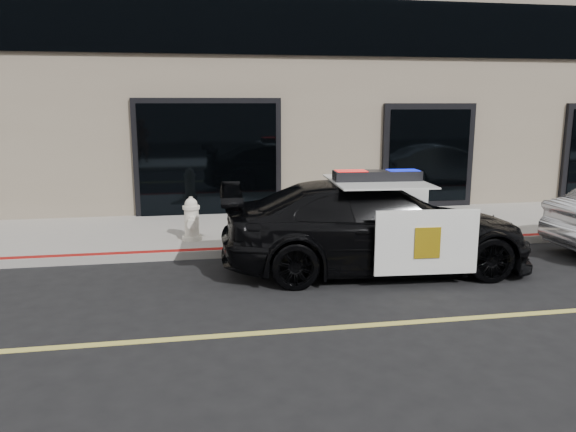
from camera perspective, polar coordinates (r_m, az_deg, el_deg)
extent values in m
plane|color=black|center=(7.13, 2.72, -11.44)|extent=(120.00, 120.00, 0.00)
cube|color=gray|center=(12.05, -2.82, -1.48)|extent=(60.00, 3.50, 0.15)
imported|color=black|center=(9.46, 8.87, -1.03)|extent=(2.73, 5.40, 1.49)
cube|color=white|center=(8.63, 13.93, -2.62)|extent=(1.59, 0.14, 0.99)
cube|color=white|center=(10.61, 9.94, 0.15)|extent=(1.59, 0.14, 0.99)
cube|color=white|center=(9.33, 9.02, 3.51)|extent=(1.60, 1.88, 0.02)
cube|color=gold|center=(8.60, 14.00, -2.67)|extent=(0.40, 0.04, 0.47)
cube|color=black|center=(9.32, 9.03, 4.04)|extent=(1.45, 0.46, 0.17)
cube|color=red|center=(9.21, 6.42, 4.10)|extent=(0.52, 0.35, 0.16)
cube|color=#0C19CC|center=(9.44, 11.59, 4.12)|extent=(0.52, 0.35, 0.16)
cylinder|color=silver|center=(11.08, -9.71, -2.16)|extent=(0.38, 0.38, 0.08)
cylinder|color=silver|center=(11.01, -9.76, -0.60)|extent=(0.28, 0.28, 0.53)
cylinder|color=silver|center=(10.95, -9.81, 0.87)|extent=(0.33, 0.33, 0.06)
sphere|color=silver|center=(10.94, -9.82, 1.19)|extent=(0.24, 0.24, 0.24)
cylinder|color=silver|center=(10.93, -9.84, 1.74)|extent=(0.07, 0.07, 0.07)
cylinder|color=silver|center=(11.17, -9.78, -0.04)|extent=(0.14, 0.13, 0.14)
cylinder|color=silver|center=(10.82, -9.76, -0.41)|extent=(0.14, 0.13, 0.14)
cylinder|color=silver|center=(10.80, -9.75, -0.83)|extent=(0.18, 0.15, 0.18)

